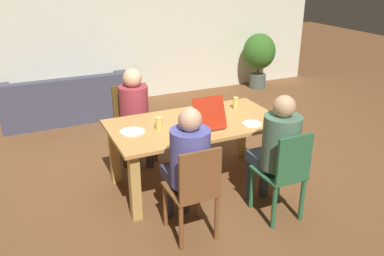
# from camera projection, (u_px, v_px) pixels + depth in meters

# --- Properties ---
(ground_plane) EXTENTS (20.00, 20.00, 0.00)m
(ground_plane) POSITION_uv_depth(u_px,v_px,m) (196.00, 182.00, 4.60)
(ground_plane) COLOR brown
(back_wall) EXTENTS (7.96, 0.12, 2.95)m
(back_wall) POSITION_uv_depth(u_px,v_px,m) (114.00, 17.00, 6.79)
(back_wall) COLOR silver
(back_wall) RESTS_ON ground
(dining_table) EXTENTS (1.86, 0.99, 0.74)m
(dining_table) POSITION_uv_depth(u_px,v_px,m) (196.00, 133.00, 4.37)
(dining_table) COLOR tan
(dining_table) RESTS_ON ground
(chair_0) EXTENTS (0.39, 0.45, 0.93)m
(chair_0) POSITION_uv_depth(u_px,v_px,m) (284.00, 174.00, 3.78)
(chair_0) COLOR #2B623D
(chair_0) RESTS_ON ground
(person_0) EXTENTS (0.35, 0.56, 1.24)m
(person_0) POSITION_uv_depth(u_px,v_px,m) (277.00, 145.00, 3.80)
(person_0) COLOR #32434E
(person_0) RESTS_ON ground
(chair_1) EXTENTS (0.46, 0.40, 0.93)m
(chair_1) POSITION_uv_depth(u_px,v_px,m) (133.00, 118.00, 5.02)
(chair_1) COLOR #564016
(chair_1) RESTS_ON ground
(person_1) EXTENTS (0.35, 0.50, 1.18)m
(person_1) POSITION_uv_depth(u_px,v_px,m) (135.00, 108.00, 4.84)
(person_1) COLOR #403842
(person_1) RESTS_ON ground
(chair_2) EXTENTS (0.40, 0.43, 0.93)m
(chair_2) POSITION_uv_depth(u_px,v_px,m) (195.00, 190.00, 3.48)
(chair_2) COLOR brown
(chair_2) RESTS_ON ground
(person_2) EXTENTS (0.35, 0.56, 1.23)m
(person_2) POSITION_uv_depth(u_px,v_px,m) (188.00, 161.00, 3.52)
(person_2) COLOR #343345
(person_2) RESTS_ON ground
(pizza_box_0) EXTENTS (0.34, 0.47, 0.35)m
(pizza_box_0) POSITION_uv_depth(u_px,v_px,m) (201.00, 120.00, 4.25)
(pizza_box_0) COLOR #B52610
(pizza_box_0) RESTS_ON dining_table
(plate_0) EXTENTS (0.25, 0.25, 0.01)m
(plate_0) POSITION_uv_depth(u_px,v_px,m) (132.00, 132.00, 4.06)
(plate_0) COLOR white
(plate_0) RESTS_ON dining_table
(plate_1) EXTENTS (0.21, 0.21, 0.01)m
(plate_1) POSITION_uv_depth(u_px,v_px,m) (252.00, 124.00, 4.26)
(plate_1) COLOR white
(plate_1) RESTS_ON dining_table
(drinking_glass_0) EXTENTS (0.07, 0.07, 0.13)m
(drinking_glass_0) POSITION_uv_depth(u_px,v_px,m) (159.00, 123.00, 4.11)
(drinking_glass_0) COLOR #DEC760
(drinking_glass_0) RESTS_ON dining_table
(drinking_glass_1) EXTENTS (0.06, 0.06, 0.14)m
(drinking_glass_1) POSITION_uv_depth(u_px,v_px,m) (236.00, 103.00, 4.69)
(drinking_glass_1) COLOR #E6C960
(drinking_glass_1) RESTS_ON dining_table
(drinking_glass_2) EXTENTS (0.06, 0.06, 0.14)m
(drinking_glass_2) POSITION_uv_depth(u_px,v_px,m) (277.00, 115.00, 4.32)
(drinking_glass_2) COLOR #DFCC66
(drinking_glass_2) RESTS_ON dining_table
(drinking_glass_3) EXTENTS (0.06, 0.06, 0.14)m
(drinking_glass_3) POSITION_uv_depth(u_px,v_px,m) (178.00, 135.00, 3.81)
(drinking_glass_3) COLOR silver
(drinking_glass_3) RESTS_ON dining_table
(couch) EXTENTS (2.07, 0.82, 0.73)m
(couch) POSITION_uv_depth(u_px,v_px,m) (70.00, 102.00, 6.39)
(couch) COLOR #424458
(couch) RESTS_ON ground
(potted_plant) EXTENTS (0.62, 0.62, 1.07)m
(potted_plant) POSITION_uv_depth(u_px,v_px,m) (259.00, 54.00, 7.79)
(potted_plant) COLOR #4F5A53
(potted_plant) RESTS_ON ground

